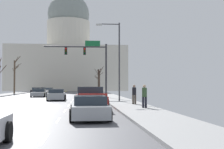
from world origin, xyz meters
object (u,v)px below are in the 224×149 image
object	(u,v)px
sedan_oncoming_01	(48,91)
pedestrian_00	(144,95)
signal_gantry	(89,57)
sedan_oncoming_02	(36,91)
pickup_truck_near_02	(90,99)
street_lamp_right	(116,54)
sedan_oncoming_00	(39,93)
sedan_oncoming_03	(42,90)
sedan_near_01	(90,98)
sedan_near_03	(90,108)
pedestrian_01	(134,93)
sedan_near_00	(57,95)

from	to	relation	value
sedan_oncoming_01	pedestrian_00	bearing A→B (deg)	-72.79
signal_gantry	sedan_oncoming_02	xyz separation A→B (m)	(-10.40, 25.52, -4.69)
pickup_truck_near_02	street_lamp_right	bearing A→B (deg)	69.35
sedan_oncoming_00	sedan_oncoming_02	distance (m)	18.94
sedan_oncoming_01	sedan_oncoming_03	size ratio (longest dim) A/B	1.02
signal_gantry	sedan_oncoming_00	xyz separation A→B (m)	(-7.17, 6.86, -4.72)
sedan_near_01	pedestrian_00	size ratio (longest dim) A/B	2.80
street_lamp_right	sedan_oncoming_02	xyz separation A→B (m)	(-12.84, 34.55, -4.13)
sedan_near_03	pedestrian_00	world-z (taller)	pedestrian_00
sedan_oncoming_02	pedestrian_01	world-z (taller)	pedestrian_01
pedestrian_00	signal_gantry	bearing A→B (deg)	101.75
sedan_near_01	sedan_oncoming_03	world-z (taller)	sedan_near_01
pickup_truck_near_02	pedestrian_00	size ratio (longest dim) A/B	3.56
sedan_oncoming_02	pedestrian_00	world-z (taller)	pedestrian_00
signal_gantry	sedan_oncoming_00	size ratio (longest dim) A/B	1.80
signal_gantry	sedan_near_00	xyz separation A→B (m)	(-3.72, -3.48, -4.65)
sedan_near_03	sedan_oncoming_03	distance (m)	60.13
pickup_truck_near_02	pedestrian_01	size ratio (longest dim) A/B	3.59
sedan_near_01	sedan_near_00	bearing A→B (deg)	117.03
sedan_oncoming_00	pickup_truck_near_02	bearing A→B (deg)	-73.12
pedestrian_00	pickup_truck_near_02	bearing A→B (deg)	164.38
sedan_near_01	sedan_oncoming_03	size ratio (longest dim) A/B	1.03
signal_gantry	pickup_truck_near_02	world-z (taller)	signal_gantry
street_lamp_right	sedan_near_01	xyz separation A→B (m)	(-2.58, -1.47, -4.13)
pickup_truck_near_02	pedestrian_01	world-z (taller)	pedestrian_01
sedan_near_00	pickup_truck_near_02	bearing A→B (deg)	-74.42
sedan_near_03	sedan_oncoming_02	world-z (taller)	sedan_oncoming_02
sedan_oncoming_00	sedan_oncoming_01	world-z (taller)	sedan_oncoming_01
street_lamp_right	sedan_oncoming_02	bearing A→B (deg)	110.39
sedan_near_01	sedan_oncoming_01	world-z (taller)	sedan_oncoming_01
street_lamp_right	sedan_oncoming_01	bearing A→B (deg)	109.95
sedan_near_00	pedestrian_00	world-z (taller)	pedestrian_00
sedan_near_01	pickup_truck_near_02	world-z (taller)	pickup_truck_near_02
street_lamp_right	sedan_near_00	xyz separation A→B (m)	(-6.17, 5.55, -4.09)
sedan_oncoming_03	sedan_near_03	bearing A→B (deg)	-80.01
pedestrian_01	pedestrian_00	bearing A→B (deg)	-89.52
sedan_oncoming_00	pedestrian_01	size ratio (longest dim) A/B	2.72
street_lamp_right	sedan_oncoming_00	size ratio (longest dim) A/B	1.74
sedan_near_01	pickup_truck_near_02	distance (m)	5.58
sedan_near_01	sedan_oncoming_01	bearing A→B (deg)	104.03
sedan_near_03	sedan_oncoming_02	size ratio (longest dim) A/B	0.99
pedestrian_00	sedan_near_03	bearing A→B (deg)	-126.78
pedestrian_00	pedestrian_01	distance (m)	4.07
sedan_oncoming_01	sedan_oncoming_02	size ratio (longest dim) A/B	0.96
signal_gantry	sedan_near_03	world-z (taller)	signal_gantry
sedan_oncoming_01	sedan_oncoming_02	distance (m)	9.08
signal_gantry	sedan_near_00	world-z (taller)	signal_gantry
sedan_near_03	sedan_oncoming_01	xyz separation A→B (m)	(-6.65, 39.49, 0.02)
sedan_oncoming_03	pickup_truck_near_02	bearing A→B (deg)	-78.66
sedan_oncoming_01	sedan_oncoming_03	bearing A→B (deg)	100.84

